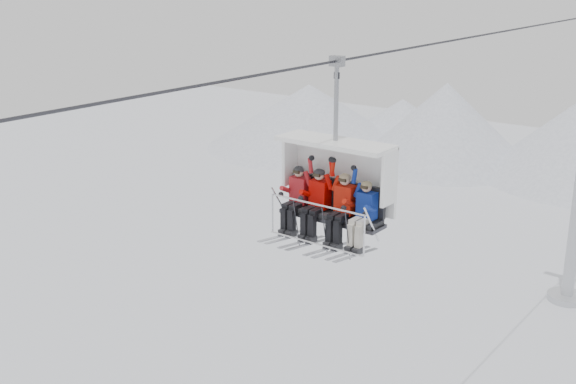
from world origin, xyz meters
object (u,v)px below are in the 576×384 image
Objects in this scene: skier_center_right at (343,206)px; skier_center_left at (317,200)px; skier_far_left at (297,196)px; skier_far_right at (364,212)px; chairlift_carrier at (338,178)px.

skier_center_left is at bearing -179.94° from skier_center_right.
skier_center_right is (1.23, 0.00, 0.02)m from skier_far_left.
skier_far_right is (1.21, -0.01, -0.03)m from skier_center_left.
skier_far_left is 1.00× the size of skier_center_left.
chairlift_carrier is at bearing 160.04° from skier_far_right.
chairlift_carrier is 2.36× the size of skier_far_left.
skier_center_right reaches higher than skier_far_left.
skier_center_left reaches higher than skier_far_left.
skier_far_right is at bearing -0.92° from skier_center_right.
skier_far_right is (1.77, -0.00, -0.02)m from skier_far_left.
skier_center_right is at bearing 179.08° from skier_far_right.
skier_far_left is at bearing -179.65° from skier_center_left.
chairlift_carrier is 1.07m from skier_far_right.
chairlift_carrier reaches higher than skier_far_left.
skier_center_left is (-0.34, -0.31, -0.50)m from chairlift_carrier.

